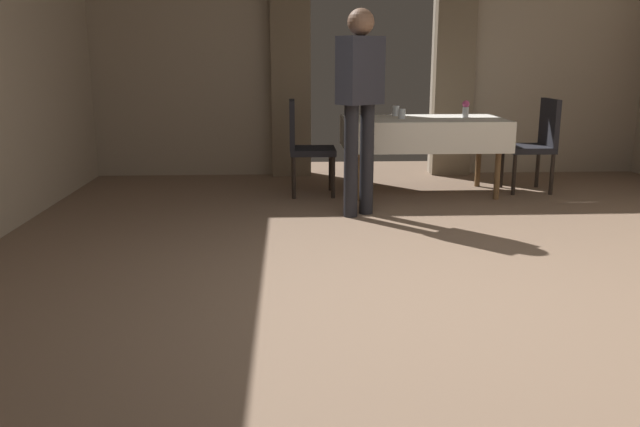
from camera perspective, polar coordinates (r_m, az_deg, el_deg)
The scene contains 9 objects.
ground at distance 3.76m, azimuth 12.24°, elevation -7.64°, with size 10.08×10.08×0.00m, color #7A604C.
wall_back at distance 7.62m, azimuth 4.57°, elevation 14.90°, with size 6.40×0.27×3.00m.
dining_table_mid at distance 6.55m, azimuth 8.98°, elevation 7.39°, with size 1.57×0.88×0.75m.
chair_mid_right at distance 6.95m, azimuth 18.38°, elevation 6.06°, with size 0.44×0.44×0.93m.
chair_mid_left at distance 6.42m, azimuth -1.39°, elevation 6.19°, with size 0.44×0.44×0.93m.
flower_vase_mid at distance 6.69m, azimuth 12.61°, elevation 8.96°, with size 0.07×0.07×0.17m.
glass_mid_b at distance 6.44m, azimuth 7.16°, elevation 8.65°, with size 0.07×0.07×0.10m, color silver.
glass_mid_c at distance 6.74m, azimuth 6.63°, elevation 8.89°, with size 0.07×0.07×0.10m, color silver.
person_waiter_by_doorway at distance 5.52m, azimuth 3.50°, elevation 10.26°, with size 0.42×0.39×1.72m.
Camera 1 is at (-0.95, -3.38, 1.34)m, focal length 36.65 mm.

